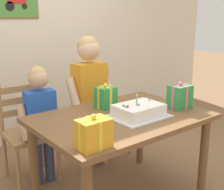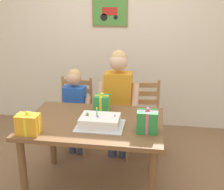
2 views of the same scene
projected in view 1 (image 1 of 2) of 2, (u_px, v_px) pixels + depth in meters
back_wall at (27, 35)px, 3.55m from camera, size 6.40×0.11×2.60m
dining_table at (121, 128)px, 2.40m from camera, size 1.34×0.93×0.75m
birthday_cake at (139, 111)px, 2.33m from camera, size 0.44×0.34×0.19m
gift_box_red_large at (106, 97)px, 2.56m from camera, size 0.15×0.15×0.22m
gift_box_beside_cake at (94, 133)px, 1.78m from camera, size 0.20×0.14×0.21m
gift_box_corner_small at (180, 97)px, 2.54m from camera, size 0.19×0.15×0.23m
chair_left at (28, 132)px, 2.81m from camera, size 0.44×0.44×0.92m
chair_right at (104, 113)px, 3.34m from camera, size 0.46×0.46×0.92m
child_older at (90, 90)px, 2.95m from camera, size 0.48×0.27×1.34m
child_younger at (41, 114)px, 2.67m from camera, size 0.41×0.24×1.10m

